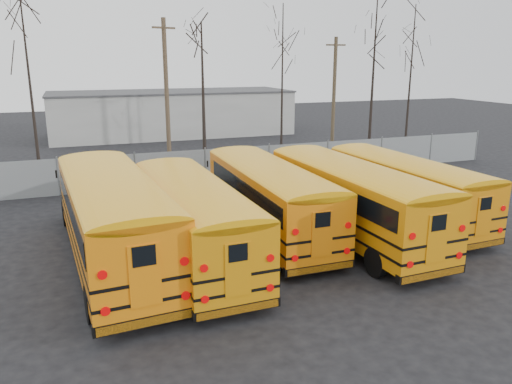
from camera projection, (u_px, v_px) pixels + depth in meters
name	position (u px, v px, depth m)	size (l,w,h in m)	color
ground	(289.00, 256.00, 18.40)	(120.00, 120.00, 0.00)	black
fence	(205.00, 166.00, 29.01)	(40.00, 0.04, 2.00)	gray
distant_building	(172.00, 114.00, 47.54)	(22.00, 8.00, 4.00)	#B8B7B3
bus_a	(112.00, 212.00, 17.14)	(3.56, 12.11, 3.35)	black
bus_b	(192.00, 213.00, 17.55)	(2.76, 10.94, 3.04)	black
bus_c	(267.00, 192.00, 20.28)	(2.58, 10.95, 3.06)	black
bus_d	(349.00, 194.00, 19.84)	(2.99, 11.39, 3.16)	black
bus_e	(402.00, 183.00, 22.10)	(2.79, 10.51, 2.92)	black
utility_pole_left	(167.00, 91.00, 33.61)	(1.64, 0.76, 9.66)	brown
utility_pole_right	(334.00, 95.00, 37.06)	(1.53, 0.27, 8.59)	#4C3E2B
tree_1	(30.00, 88.00, 28.09)	(0.26, 0.26, 10.90)	black
tree_2	(203.00, 97.00, 32.37)	(0.26, 0.26, 9.32)	black
tree_3	(282.00, 85.00, 34.26)	(0.26, 0.26, 10.62)	black
tree_4	(373.00, 78.00, 37.19)	(0.26, 0.26, 11.26)	black
tree_5	(410.00, 81.00, 37.10)	(0.26, 0.26, 10.85)	black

